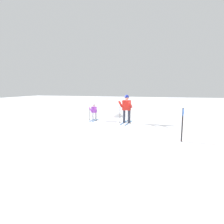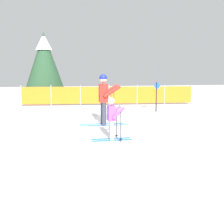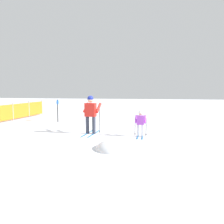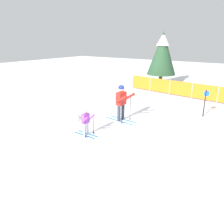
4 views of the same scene
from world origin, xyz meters
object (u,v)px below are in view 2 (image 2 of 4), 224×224
(conifer_far, at_px, (44,59))
(trail_marker, at_px, (157,93))
(skier_child, at_px, (112,115))
(skier_adult, at_px, (104,95))
(safety_fence, at_px, (109,95))

(conifer_far, distance_m, trail_marker, 7.91)
(skier_child, distance_m, trail_marker, 5.87)
(skier_adult, xyz_separation_m, trail_marker, (2.99, 2.73, -0.18))
(safety_fence, bearing_deg, skier_child, -102.91)
(safety_fence, xyz_separation_m, conifer_far, (-3.33, 2.95, 2.05))
(trail_marker, bearing_deg, safety_fence, 114.70)
(skier_adult, height_order, skier_child, skier_adult)
(skier_child, relative_size, trail_marker, 0.82)
(skier_child, relative_size, safety_fence, 0.12)
(skier_adult, height_order, conifer_far, conifer_far)
(conifer_far, relative_size, trail_marker, 3.19)
(skier_child, xyz_separation_m, trail_marker, (3.26, 4.88, 0.19))
(skier_child, height_order, conifer_far, conifer_far)
(skier_child, xyz_separation_m, safety_fence, (1.83, 7.99, -0.09))
(skier_adult, relative_size, conifer_far, 0.40)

